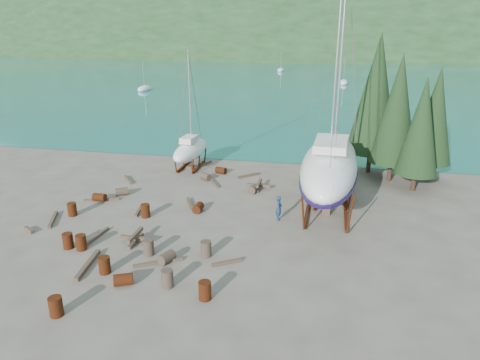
% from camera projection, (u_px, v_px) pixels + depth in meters
% --- Properties ---
extents(ground, '(600.00, 600.00, 0.00)m').
position_uv_depth(ground, '(197.00, 230.00, 26.07)').
color(ground, '#584E45').
rests_on(ground, ground).
extents(bay_water, '(700.00, 700.00, 0.00)m').
position_uv_depth(bay_water, '(324.00, 48.00, 317.10)').
color(bay_water, '#196681').
rests_on(bay_water, ground).
extents(far_hill, '(800.00, 360.00, 110.00)m').
position_uv_depth(far_hill, '(324.00, 48.00, 321.72)').
color(far_hill, black).
rests_on(far_hill, ground).
extents(far_house_left, '(6.60, 5.60, 5.60)m').
position_uv_depth(far_house_left, '(196.00, 50.00, 212.38)').
color(far_house_left, beige).
rests_on(far_house_left, ground).
extents(far_house_center, '(6.60, 5.60, 5.60)m').
position_uv_depth(far_house_center, '(276.00, 50.00, 204.56)').
color(far_house_center, beige).
rests_on(far_house_center, ground).
extents(far_house_right, '(6.60, 5.60, 5.60)m').
position_uv_depth(far_house_right, '(385.00, 51.00, 194.78)').
color(far_house_right, beige).
rests_on(far_house_right, ground).
extents(cypress_near_right, '(3.60, 3.60, 10.00)m').
position_uv_depth(cypress_near_right, '(397.00, 109.00, 32.80)').
color(cypress_near_right, black).
rests_on(cypress_near_right, ground).
extents(cypress_mid_right, '(3.06, 3.06, 8.50)m').
position_uv_depth(cypress_mid_right, '(421.00, 127.00, 30.95)').
color(cypress_mid_right, black).
rests_on(cypress_mid_right, ground).
extents(cypress_back_left, '(4.14, 4.14, 11.50)m').
position_uv_depth(cypress_back_left, '(376.00, 94.00, 34.66)').
color(cypress_back_left, black).
rests_on(cypress_back_left, ground).
extents(cypress_far_right, '(3.24, 3.24, 9.00)m').
position_uv_depth(cypress_far_right, '(435.00, 116.00, 33.33)').
color(cypress_far_right, black).
rests_on(cypress_far_right, ground).
extents(moored_boat_left, '(2.00, 5.00, 6.05)m').
position_uv_depth(moored_boat_left, '(144.00, 89.00, 87.24)').
color(moored_boat_left, white).
rests_on(moored_boat_left, ground).
extents(moored_boat_mid, '(2.00, 5.00, 6.05)m').
position_uv_depth(moored_boat_mid, '(343.00, 83.00, 97.90)').
color(moored_boat_mid, white).
rests_on(moored_boat_mid, ground).
extents(moored_boat_far, '(2.00, 5.00, 6.05)m').
position_uv_depth(moored_boat_far, '(281.00, 70.00, 129.13)').
color(moored_boat_far, white).
rests_on(moored_boat_far, ground).
extents(large_sailboat_near, '(4.14, 12.44, 19.35)m').
position_uv_depth(large_sailboat_near, '(329.00, 166.00, 27.99)').
color(large_sailboat_near, white).
rests_on(large_sailboat_near, ground).
extents(large_sailboat_far, '(4.07, 10.88, 16.83)m').
position_uv_depth(large_sailboat_far, '(333.00, 161.00, 30.46)').
color(large_sailboat_far, white).
rests_on(large_sailboat_far, ground).
extents(small_sailboat_shore, '(2.34, 6.37, 10.04)m').
position_uv_depth(small_sailboat_shore, '(191.00, 150.00, 37.42)').
color(small_sailboat_shore, white).
rests_on(small_sailboat_shore, ground).
extents(worker, '(0.41, 0.61, 1.64)m').
position_uv_depth(worker, '(279.00, 208.00, 27.20)').
color(worker, navy).
rests_on(worker, ground).
extents(drum_0, '(0.58, 0.58, 0.88)m').
position_uv_depth(drum_0, '(68.00, 241.00, 23.78)').
color(drum_0, '#58250F').
rests_on(drum_0, ground).
extents(drum_1, '(0.87, 1.03, 0.58)m').
position_uv_depth(drum_1, '(167.00, 257.00, 22.33)').
color(drum_1, '#2D2823').
rests_on(drum_1, ground).
extents(drum_2, '(0.88, 0.58, 0.58)m').
position_uv_depth(drum_2, '(99.00, 197.00, 30.42)').
color(drum_2, '#58250F').
rests_on(drum_2, ground).
extents(drum_3, '(0.58, 0.58, 0.88)m').
position_uv_depth(drum_3, '(56.00, 306.00, 18.10)').
color(drum_3, '#58250F').
rests_on(drum_3, ground).
extents(drum_4, '(1.00, 0.79, 0.58)m').
position_uv_depth(drum_4, '(221.00, 170.00, 36.30)').
color(drum_4, '#58250F').
rests_on(drum_4, ground).
extents(drum_5, '(0.58, 0.58, 0.88)m').
position_uv_depth(drum_5, '(206.00, 249.00, 22.90)').
color(drum_5, '#2D2823').
rests_on(drum_5, ground).
extents(drum_6, '(0.60, 0.89, 0.58)m').
position_uv_depth(drum_6, '(198.00, 208.00, 28.63)').
color(drum_6, '#58250F').
rests_on(drum_6, ground).
extents(drum_7, '(0.58, 0.58, 0.88)m').
position_uv_depth(drum_7, '(205.00, 291.00, 19.21)').
color(drum_7, '#58250F').
rests_on(drum_7, ground).
extents(drum_8, '(0.58, 0.58, 0.88)m').
position_uv_depth(drum_8, '(72.00, 209.00, 27.99)').
color(drum_8, '#58250F').
rests_on(drum_8, ground).
extents(drum_9, '(1.05, 0.97, 0.58)m').
position_uv_depth(drum_9, '(206.00, 177.00, 34.78)').
color(drum_9, '#2D2823').
rests_on(drum_9, ground).
extents(drum_10, '(0.58, 0.58, 0.88)m').
position_uv_depth(drum_10, '(105.00, 265.00, 21.31)').
color(drum_10, '#58250F').
rests_on(drum_10, ground).
extents(drum_11, '(0.73, 0.97, 0.58)m').
position_uv_depth(drum_11, '(254.00, 189.00, 32.05)').
color(drum_11, '#2D2823').
rests_on(drum_11, ground).
extents(drum_12, '(1.04, 0.89, 0.58)m').
position_uv_depth(drum_12, '(123.00, 280.00, 20.33)').
color(drum_12, '#58250F').
rests_on(drum_12, ground).
extents(drum_13, '(0.58, 0.58, 0.88)m').
position_uv_depth(drum_13, '(81.00, 242.00, 23.59)').
color(drum_13, '#58250F').
rests_on(drum_13, ground).
extents(drum_14, '(0.58, 0.58, 0.88)m').
position_uv_depth(drum_14, '(145.00, 211.00, 27.77)').
color(drum_14, '#58250F').
rests_on(drum_14, ground).
extents(drum_15, '(1.05, 0.95, 0.58)m').
position_uv_depth(drum_15, '(122.00, 192.00, 31.52)').
color(drum_15, '#2D2823').
rests_on(drum_15, ground).
extents(drum_16, '(0.58, 0.58, 0.88)m').
position_uv_depth(drum_16, '(149.00, 247.00, 23.05)').
color(drum_16, '#2D2823').
rests_on(drum_16, ground).
extents(drum_17, '(0.58, 0.58, 0.88)m').
position_uv_depth(drum_17, '(167.00, 278.00, 20.15)').
color(drum_17, '#2D2823').
rests_on(drum_17, ground).
extents(timber_0, '(0.80, 2.21, 0.14)m').
position_uv_depth(timber_0, '(200.00, 166.00, 38.24)').
color(timber_0, brown).
rests_on(timber_0, ground).
extents(timber_2, '(1.44, 1.69, 0.19)m').
position_uv_depth(timber_2, '(128.00, 180.00, 34.65)').
color(timber_2, brown).
rests_on(timber_2, ground).
extents(timber_4, '(0.57, 2.01, 0.17)m').
position_uv_depth(timber_4, '(139.00, 210.00, 28.73)').
color(timber_4, brown).
rests_on(timber_4, ground).
extents(timber_5, '(2.32, 1.45, 0.16)m').
position_uv_depth(timber_5, '(158.00, 262.00, 22.26)').
color(timber_5, brown).
rests_on(timber_5, ground).
extents(timber_6, '(1.66, 1.61, 0.19)m').
position_uv_depth(timber_6, '(248.00, 175.00, 35.64)').
color(timber_6, brown).
rests_on(timber_6, ground).
extents(timber_7, '(1.49, 1.06, 0.17)m').
position_uv_depth(timber_7, '(227.00, 262.00, 22.24)').
color(timber_7, brown).
rests_on(timber_7, ground).
extents(timber_8, '(1.01, 1.76, 0.19)m').
position_uv_depth(timber_8, '(189.00, 203.00, 29.89)').
color(timber_8, brown).
rests_on(timber_8, ground).
extents(timber_9, '(0.90, 2.41, 0.15)m').
position_uv_depth(timber_9, '(204.00, 165.00, 38.57)').
color(timber_9, brown).
rests_on(timber_9, ground).
extents(timber_10, '(1.78, 2.79, 0.16)m').
position_uv_depth(timber_10, '(212.00, 181.00, 34.42)').
color(timber_10, brown).
rests_on(timber_10, ground).
extents(timber_12, '(0.35, 2.46, 0.17)m').
position_uv_depth(timber_12, '(96.00, 237.00, 25.01)').
color(timber_12, brown).
rests_on(timber_12, ground).
extents(timber_13, '(0.92, 0.65, 0.22)m').
position_uv_depth(timber_13, '(29.00, 230.00, 25.84)').
color(timber_13, brown).
rests_on(timber_13, ground).
extents(timber_14, '(1.18, 2.32, 0.18)m').
position_uv_depth(timber_14, '(53.00, 219.00, 27.31)').
color(timber_14, brown).
rests_on(timber_14, ground).
extents(timber_16, '(0.65, 2.92, 0.23)m').
position_uv_depth(timber_16, '(88.00, 265.00, 21.96)').
color(timber_16, brown).
rests_on(timber_16, ground).
extents(timber_17, '(2.39, 0.99, 0.16)m').
position_uv_depth(timber_17, '(102.00, 200.00, 30.58)').
color(timber_17, brown).
rests_on(timber_17, ground).
extents(timber_pile_fore, '(1.80, 1.80, 0.60)m').
position_uv_depth(timber_pile_fore, '(135.00, 238.00, 24.40)').
color(timber_pile_fore, brown).
rests_on(timber_pile_fore, ground).
extents(timber_pile_aft, '(1.80, 1.80, 0.60)m').
position_uv_depth(timber_pile_aft, '(259.00, 185.00, 32.73)').
color(timber_pile_aft, brown).
rests_on(timber_pile_aft, ground).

